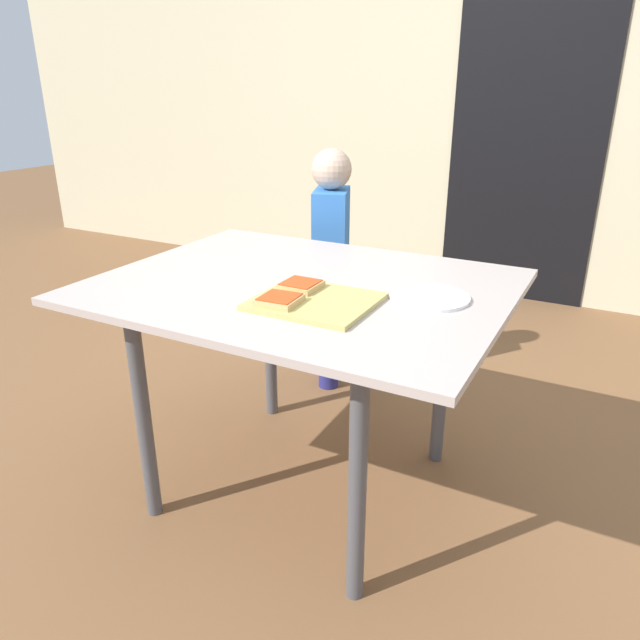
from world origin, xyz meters
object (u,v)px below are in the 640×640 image
(pizza_slice_far_left, at_px, (300,285))
(pizza_slice_near_left, at_px, (279,300))
(child_left, at_px, (331,254))
(cutting_board, at_px, (315,302))
(dining_table, at_px, (302,308))
(plate_white_right, at_px, (430,297))

(pizza_slice_far_left, distance_m, pizza_slice_near_left, 0.13)
(pizza_slice_far_left, height_order, child_left, child_left)
(cutting_board, relative_size, pizza_slice_near_left, 2.80)
(cutting_board, height_order, pizza_slice_far_left, pizza_slice_far_left)
(dining_table, height_order, pizza_slice_far_left, pizza_slice_far_left)
(cutting_board, bearing_deg, plate_white_right, 34.93)
(pizza_slice_near_left, bearing_deg, cutting_board, 46.87)
(pizza_slice_far_left, relative_size, child_left, 0.10)
(plate_white_right, distance_m, child_left, 0.99)
(cutting_board, bearing_deg, pizza_slice_near_left, -133.13)
(pizza_slice_far_left, xyz_separation_m, plate_white_right, (0.35, 0.13, -0.02))
(pizza_slice_near_left, distance_m, child_left, 1.04)
(cutting_board, relative_size, child_left, 0.30)
(cutting_board, height_order, pizza_slice_near_left, pizza_slice_near_left)
(dining_table, relative_size, cutting_board, 3.83)
(pizza_slice_far_left, distance_m, child_left, 0.91)
(pizza_slice_far_left, relative_size, plate_white_right, 0.48)
(dining_table, bearing_deg, cutting_board, -49.68)
(pizza_slice_far_left, height_order, pizza_slice_near_left, same)
(pizza_slice_far_left, bearing_deg, dining_table, 116.82)
(pizza_slice_near_left, bearing_deg, plate_white_right, 37.76)
(plate_white_right, bearing_deg, child_left, 133.52)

